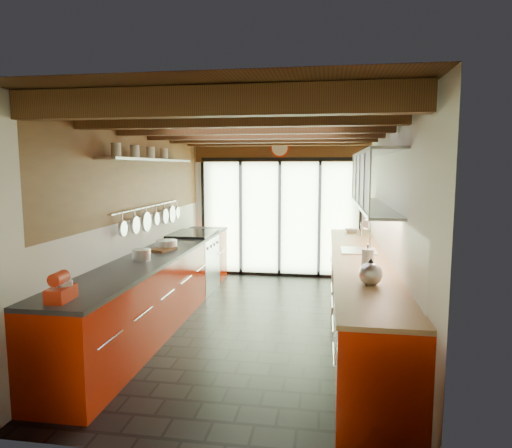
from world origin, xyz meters
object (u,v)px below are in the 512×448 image
(stand_mixer, at_px, (61,289))
(bowl, at_px, (351,231))
(soap_bottle, at_px, (367,266))
(paper_towel, at_px, (367,263))
(kettle, at_px, (371,273))

(stand_mixer, relative_size, bowl, 1.26)
(soap_bottle, bearing_deg, bowl, 90.00)
(soap_bottle, bearing_deg, stand_mixer, -152.98)
(paper_towel, xyz_separation_m, bowl, (-0.00, 3.13, -0.11))
(kettle, height_order, soap_bottle, kettle)
(soap_bottle, relative_size, bowl, 0.82)
(kettle, height_order, paper_towel, paper_towel)
(paper_towel, height_order, bowl, paper_towel)
(stand_mixer, xyz_separation_m, kettle, (2.54, 0.92, 0.02))
(paper_towel, distance_m, bowl, 3.13)
(kettle, relative_size, paper_towel, 0.95)
(kettle, bearing_deg, bowl, 90.00)
(paper_towel, xyz_separation_m, soap_bottle, (-0.00, 0.03, -0.04))
(stand_mixer, distance_m, paper_towel, 2.84)
(kettle, bearing_deg, stand_mixer, -160.07)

